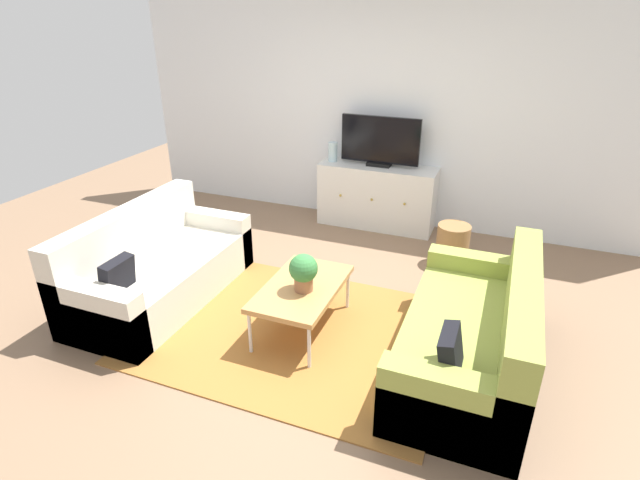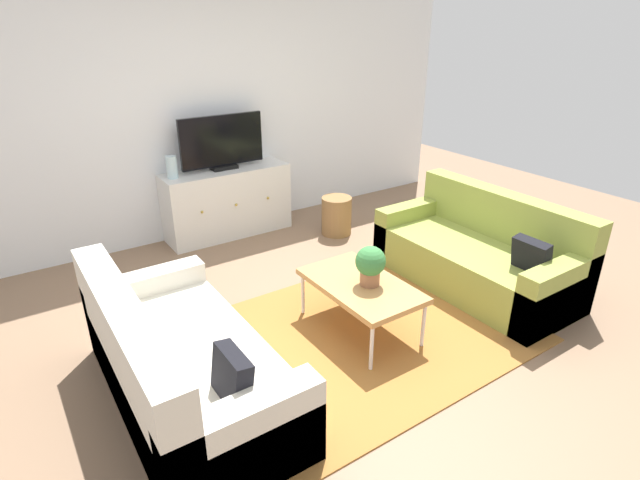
# 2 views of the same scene
# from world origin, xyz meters

# --- Properties ---
(ground_plane) EXTENTS (10.00, 10.00, 0.00)m
(ground_plane) POSITION_xyz_m (0.00, 0.00, 0.00)
(ground_plane) COLOR #84664C
(wall_back) EXTENTS (6.40, 0.12, 2.70)m
(wall_back) POSITION_xyz_m (0.00, 2.55, 1.35)
(wall_back) COLOR white
(wall_back) RESTS_ON ground_plane
(area_rug) EXTENTS (2.50, 1.90, 0.01)m
(area_rug) POSITION_xyz_m (0.00, -0.15, 0.01)
(area_rug) COLOR #9E662D
(area_rug) RESTS_ON ground_plane
(couch_left_side) EXTENTS (0.87, 1.81, 0.83)m
(couch_left_side) POSITION_xyz_m (-1.44, -0.10, 0.28)
(couch_left_side) COLOR beige
(couch_left_side) RESTS_ON ground_plane
(couch_right_side) EXTENTS (0.87, 1.81, 0.83)m
(couch_right_side) POSITION_xyz_m (1.44, -0.10, 0.28)
(couch_right_side) COLOR olive
(couch_right_side) RESTS_ON ground_plane
(coffee_table) EXTENTS (0.58, 0.97, 0.42)m
(coffee_table) POSITION_xyz_m (0.04, -0.09, 0.39)
(coffee_table) COLOR #B7844C
(coffee_table) RESTS_ON ground_plane
(potted_plant) EXTENTS (0.23, 0.23, 0.31)m
(potted_plant) POSITION_xyz_m (0.08, -0.14, 0.59)
(potted_plant) COLOR #936042
(potted_plant) RESTS_ON coffee_table
(tv_console) EXTENTS (1.39, 0.47, 0.76)m
(tv_console) POSITION_xyz_m (0.01, 2.27, 0.38)
(tv_console) COLOR silver
(tv_console) RESTS_ON ground_plane
(flat_screen_tv) EXTENTS (0.93, 0.16, 0.58)m
(flat_screen_tv) POSITION_xyz_m (0.01, 2.29, 1.05)
(flat_screen_tv) COLOR black
(flat_screen_tv) RESTS_ON tv_console
(glass_vase) EXTENTS (0.11, 0.11, 0.23)m
(glass_vase) POSITION_xyz_m (-0.57, 2.27, 0.88)
(glass_vase) COLOR silver
(glass_vase) RESTS_ON tv_console
(wicker_basket) EXTENTS (0.34, 0.34, 0.43)m
(wicker_basket) POSITION_xyz_m (1.03, 1.59, 0.22)
(wicker_basket) COLOR olive
(wicker_basket) RESTS_ON ground_plane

